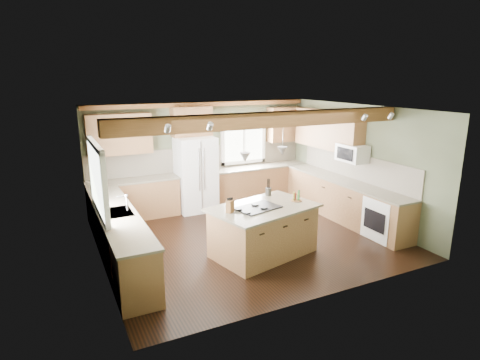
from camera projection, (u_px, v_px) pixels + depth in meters
name	position (u px, v px, depth m)	size (l,w,h in m)	color
floor	(247.00, 238.00, 8.16)	(5.60, 5.60, 0.00)	black
ceiling	(247.00, 109.00, 7.51)	(5.60, 5.60, 0.00)	silver
wall_back	(202.00, 154.00, 10.01)	(5.60, 5.60, 0.00)	#464B35
wall_left	(97.00, 194.00, 6.65)	(5.00, 5.00, 0.00)	#464B35
wall_right	(358.00, 163.00, 9.03)	(5.00, 5.00, 0.00)	#464B35
ceiling_beam	(269.00, 120.00, 6.85)	(5.55, 0.26, 0.26)	brown
soffit_trim	(202.00, 104.00, 9.61)	(5.55, 0.20, 0.10)	brown
backsplash_back	(202.00, 158.00, 10.02)	(5.58, 0.03, 0.58)	brown
backsplash_right	(355.00, 166.00, 9.09)	(0.03, 3.70, 0.58)	brown
base_cab_back_left	(134.00, 200.00, 9.20)	(2.02, 0.60, 0.88)	brown
counter_back_left	(133.00, 180.00, 9.09)	(2.06, 0.64, 0.04)	#443D31
base_cab_back_right	(259.00, 183.00, 10.60)	(2.62, 0.60, 0.88)	brown
counter_back_right	(259.00, 167.00, 10.48)	(2.66, 0.64, 0.04)	#443D31
base_cab_left	(119.00, 238.00, 7.03)	(0.60, 3.70, 0.88)	brown
counter_left	(117.00, 213.00, 6.92)	(0.64, 3.74, 0.04)	#443D31
base_cab_right	(343.00, 200.00, 9.16)	(0.60, 3.70, 0.88)	brown
counter_right	(344.00, 181.00, 9.04)	(0.64, 3.74, 0.04)	#443D31
upper_cab_back_left	(119.00, 134.00, 8.85)	(1.40, 0.35, 0.90)	brown
upper_cab_over_fridge	(191.00, 121.00, 9.52)	(0.96, 0.35, 0.70)	brown
upper_cab_right	(328.00, 130.00, 9.57)	(0.35, 2.20, 0.90)	brown
upper_cab_back_corner	(284.00, 124.00, 10.67)	(0.90, 0.35, 0.90)	brown
window_left	(96.00, 178.00, 6.63)	(0.04, 1.60, 1.05)	white
window_back	(243.00, 141.00, 10.42)	(1.10, 0.04, 1.00)	white
sink	(117.00, 213.00, 6.92)	(0.50, 0.65, 0.03)	#262628
faucet	(127.00, 203.00, 6.96)	(0.02, 0.02, 0.28)	#B2B2B7
dishwasher	(135.00, 269.00, 5.91)	(0.60, 0.60, 0.84)	white
oven	(386.00, 218.00, 8.03)	(0.60, 0.72, 0.84)	white
microwave	(352.00, 153.00, 8.83)	(0.40, 0.70, 0.38)	white
pendant_left	(245.00, 157.00, 6.69)	(0.18, 0.18, 0.16)	#B2B2B7
pendant_right	(282.00, 151.00, 7.24)	(0.18, 0.18, 0.16)	#B2B2B7
refrigerator	(196.00, 174.00, 9.65)	(0.90, 0.74, 1.80)	white
island	(263.00, 231.00, 7.33)	(1.77, 1.08, 0.88)	olive
island_top	(264.00, 208.00, 7.21)	(1.89, 1.20, 0.04)	#443D31
cooktop	(258.00, 208.00, 7.11)	(0.77, 0.51, 0.02)	black
knife_block	(230.00, 206.00, 6.87)	(0.13, 0.10, 0.22)	brown
utensil_crock	(268.00, 192.00, 7.85)	(0.12, 0.12, 0.15)	#3A352F
bottle_tray	(297.00, 196.00, 7.51)	(0.21, 0.21, 0.19)	brown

